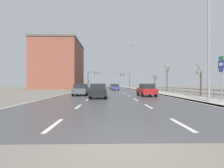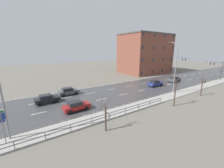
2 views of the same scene
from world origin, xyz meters
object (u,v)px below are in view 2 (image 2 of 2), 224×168
(highway_sign, at_px, (2,123))
(traffic_signal_left, at_px, (179,62))
(street_lamp_midground, at_px, (175,69))
(street_lamp_foreground, at_px, (1,91))
(traffic_signal_right, at_px, (217,67))
(brick_building, at_px, (145,54))
(car_near_right, at_px, (47,99))
(car_far_right, at_px, (155,83))
(car_near_left, at_px, (76,106))
(car_far_left, at_px, (174,79))
(car_distant, at_px, (68,91))

(highway_sign, relative_size, traffic_signal_left, 0.57)
(street_lamp_midground, bearing_deg, highway_sign, -88.22)
(street_lamp_foreground, xyz_separation_m, traffic_signal_right, (-0.88, 53.68, -1.42))
(traffic_signal_left, relative_size, brick_building, 0.33)
(street_lamp_foreground, height_order, street_lamp_midground, street_lamp_foreground)
(brick_building, bearing_deg, car_near_right, -69.78)
(brick_building, bearing_deg, car_far_right, -39.66)
(traffic_signal_left, height_order, car_near_left, traffic_signal_left)
(car_far_left, bearing_deg, car_near_right, -97.18)
(traffic_signal_left, relative_size, car_near_right, 1.54)
(traffic_signal_left, relative_size, car_far_left, 1.54)
(traffic_signal_right, relative_size, car_near_right, 1.37)
(highway_sign, distance_m, traffic_signal_left, 56.74)
(traffic_signal_right, distance_m, traffic_signal_left, 13.09)
(street_lamp_foreground, relative_size, car_near_left, 2.64)
(highway_sign, bearing_deg, car_near_left, 113.96)
(street_lamp_foreground, xyz_separation_m, brick_building, (-23.69, 45.45, 2.30))
(street_lamp_foreground, distance_m, highway_sign, 3.16)
(car_near_right, relative_size, brick_building, 0.22)
(highway_sign, xyz_separation_m, car_far_left, (-7.17, 40.00, -1.56))
(highway_sign, relative_size, traffic_signal_right, 0.65)
(traffic_signal_right, xyz_separation_m, car_far_right, (-5.03, -22.96, -3.15))
(car_far_left, xyz_separation_m, car_far_right, (0.31, -9.00, 0.00))
(street_lamp_foreground, bearing_deg, car_far_left, 98.90)
(street_lamp_midground, height_order, car_far_right, street_lamp_midground)
(traffic_signal_right, bearing_deg, car_far_left, -110.92)
(car_far_right, bearing_deg, street_lamp_foreground, -78.09)
(traffic_signal_left, height_order, car_near_right, traffic_signal_left)
(street_lamp_foreground, height_order, car_far_right, street_lamp_foreground)
(car_far_left, xyz_separation_m, car_near_left, (3.28, -31.25, 0.00))
(traffic_signal_left, distance_m, brick_building, 13.63)
(traffic_signal_left, distance_m, car_far_right, 25.29)
(street_lamp_foreground, xyz_separation_m, highway_sign, (0.95, -0.29, -3.00))
(traffic_signal_right, distance_m, car_near_left, 45.37)
(traffic_signal_left, bearing_deg, car_far_right, -71.28)
(street_lamp_midground, distance_m, car_distant, 23.01)
(street_lamp_midground, bearing_deg, car_far_right, 166.57)
(street_lamp_midground, distance_m, car_near_right, 26.04)
(car_near_left, bearing_deg, traffic_signal_left, 101.59)
(highway_sign, relative_size, brick_building, 0.19)
(traffic_signal_right, bearing_deg, car_near_right, -99.38)
(car_far_left, distance_m, car_near_left, 31.43)
(traffic_signal_right, height_order, car_far_left, traffic_signal_right)
(car_distant, bearing_deg, traffic_signal_left, 93.58)
(car_near_right, xyz_separation_m, car_near_left, (5.95, 3.20, 0.00))
(street_lamp_midground, relative_size, car_near_right, 2.62)
(highway_sign, distance_m, car_near_right, 11.40)
(traffic_signal_right, bearing_deg, brick_building, -160.16)
(car_far_right, relative_size, brick_building, 0.21)
(highway_sign, bearing_deg, car_far_left, 100.16)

